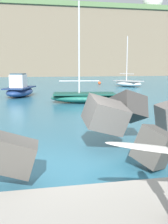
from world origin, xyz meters
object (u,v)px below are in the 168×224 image
(station_building_west, at_px, (18,8))
(station_building_east, at_px, (27,8))
(boat_mid_left, at_px, (20,89))
(boat_mid_centre, at_px, (84,97))
(mooring_buoy_inner, at_px, (99,83))
(station_building_central, at_px, (17,2))
(boat_near_left, at_px, (128,83))
(radar_dome, at_px, (153,5))

(station_building_west, distance_m, station_building_east, 5.27)
(boat_mid_left, distance_m, boat_mid_centre, 7.01)
(boat_mid_left, relative_size, boat_mid_centre, 0.65)
(mooring_buoy_inner, height_order, station_building_central, station_building_central)
(station_building_central, bearing_deg, boat_near_left, -73.24)
(boat_mid_centre, height_order, mooring_buoy_inner, boat_mid_centre)
(radar_dome, relative_size, station_building_central, 1.85)
(boat_near_left, height_order, boat_mid_centre, boat_mid_centre)
(boat_mid_left, relative_size, station_building_central, 0.87)
(station_building_west, height_order, station_building_central, station_building_west)
(boat_mid_centre, bearing_deg, station_building_central, 95.36)
(boat_mid_centre, bearing_deg, boat_mid_left, 133.19)
(boat_mid_centre, xyz_separation_m, station_building_central, (-6.12, 65.22, 20.32))
(mooring_buoy_inner, bearing_deg, boat_near_left, -62.59)
(station_building_west, bearing_deg, boat_near_left, -77.07)
(station_building_west, relative_size, station_building_central, 1.36)
(boat_mid_centre, bearing_deg, boat_near_left, 58.52)
(station_building_central, distance_m, station_building_east, 10.86)
(mooring_buoy_inner, distance_m, radar_dome, 69.27)
(mooring_buoy_inner, height_order, station_building_east, station_building_east)
(boat_mid_centre, xyz_separation_m, mooring_buoy_inner, (6.46, 19.82, -0.21))
(radar_dome, bearing_deg, mooring_buoy_inner, -121.36)
(boat_mid_centre, distance_m, station_building_east, 78.57)
(boat_near_left, bearing_deg, station_building_east, 101.38)
(radar_dome, bearing_deg, boat_mid_centre, -118.14)
(boat_near_left, xyz_separation_m, station_building_west, (-14.99, 65.30, 21.58))
(boat_near_left, bearing_deg, mooring_buoy_inner, 117.41)
(station_building_central, bearing_deg, station_building_west, 89.28)
(radar_dome, bearing_deg, boat_mid_left, -122.70)
(boat_near_left, distance_m, station_building_west, 70.39)
(boat_mid_centre, bearing_deg, mooring_buoy_inner, 71.95)
(boat_near_left, bearing_deg, station_building_west, 102.93)
(boat_near_left, height_order, station_building_east, station_building_east)
(boat_mid_centre, bearing_deg, station_building_west, 94.24)
(boat_mid_left, relative_size, radar_dome, 0.47)
(station_building_east, bearing_deg, boat_mid_centre, -87.59)
(boat_mid_centre, xyz_separation_m, radar_dome, (40.32, 75.39, 23.53))
(radar_dome, distance_m, station_building_central, 47.65)
(boat_mid_centre, relative_size, station_building_west, 0.99)
(boat_mid_centre, xyz_separation_m, station_building_east, (-3.19, 75.66, 20.93))
(boat_near_left, xyz_separation_m, boat_mid_centre, (-9.06, -14.80, -0.04))
(boat_mid_left, xyz_separation_m, radar_dome, (45.12, 70.29, 23.31))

